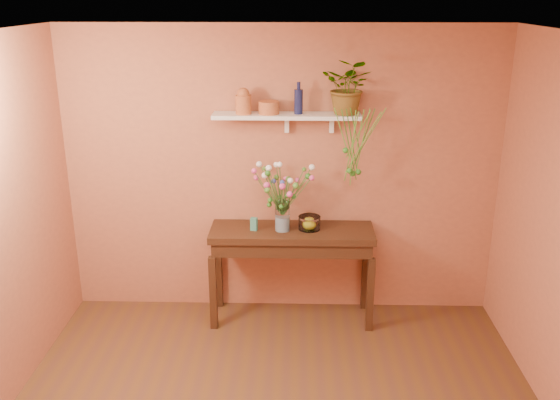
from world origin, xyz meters
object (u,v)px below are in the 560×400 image
sideboard (292,243)px  glass_vase (282,218)px  blue_bottle (299,101)px  spider_plant (349,87)px  terracotta_jug (243,102)px  bouquet (281,182)px  glass_bowl (309,223)px

sideboard → glass_vase: bearing=-164.8°
sideboard → blue_bottle: blue_bottle is taller
sideboard → spider_plant: spider_plant is taller
spider_plant → glass_vase: bearing=-165.3°
terracotta_jug → spider_plant: size_ratio=0.48×
glass_vase → terracotta_jug: bearing=159.4°
terracotta_jug → bouquet: bearing=-22.8°
bouquet → blue_bottle: bearing=48.0°
glass_vase → glass_bowl: size_ratio=1.38×
bouquet → glass_bowl: (0.26, 0.05, -0.40)m
blue_bottle → glass_vase: blue_bottle is taller
spider_plant → bouquet: bearing=-164.6°
glass_vase → spider_plant: bearing=14.7°
blue_bottle → glass_bowl: (0.11, -0.11, -1.09)m
spider_plant → glass_vase: spider_plant is taller
sideboard → bouquet: size_ratio=2.67×
terracotta_jug → bouquet: size_ratio=0.41×
blue_bottle → bouquet: size_ratio=0.50×
bouquet → terracotta_jug: bearing=157.2°
spider_plant → glass_bowl: 1.26m
terracotta_jug → sideboard: bearing=-13.7°
glass_bowl → sideboard: bearing=-174.7°
sideboard → glass_bowl: (0.16, 0.01, 0.19)m
sideboard → glass_bowl: size_ratio=7.39×
blue_bottle → bouquet: blue_bottle is taller
terracotta_jug → glass_bowl: size_ratio=1.14×
blue_bottle → glass_vase: bearing=-131.5°
blue_bottle → spider_plant: 0.45m
terracotta_jug → glass_bowl: bearing=-8.8°
terracotta_jug → glass_bowl: terracotta_jug is taller
blue_bottle → spider_plant: bearing=-0.5°
blue_bottle → glass_bowl: size_ratio=1.37×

